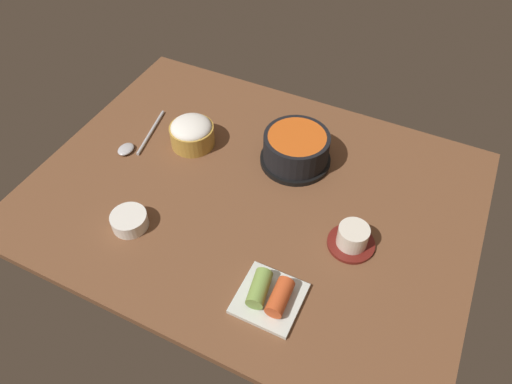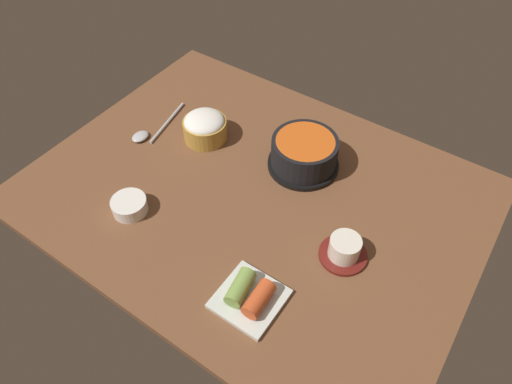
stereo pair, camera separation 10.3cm
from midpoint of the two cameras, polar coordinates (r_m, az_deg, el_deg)
The scene contains 7 objects.
dining_table at distance 107.55cm, azimuth -3.23°, elevation -0.49°, with size 100.00×76.00×2.00cm, color brown.
stone_pot at distance 110.70cm, azimuth 2.30°, elevation 5.19°, with size 17.12×17.12×8.09cm.
rice_bowl at distance 117.54cm, azimuth -10.39°, elevation 7.09°, with size 11.01×11.01×7.25cm.
tea_cup_with_saucer at distance 96.73cm, azimuth 8.79°, elevation -5.77°, with size 9.97×9.97×5.35cm.
kimchi_plate at distance 89.44cm, azimuth -1.70°, elevation -12.77°, with size 12.08×12.08×4.45cm.
side_bowl_near at distance 104.22cm, azimuth -18.04°, elevation -3.48°, with size 7.83×7.83×3.31cm.
spoon at distance 122.56cm, azimuth -17.04°, elevation 5.62°, with size 5.65×19.03×1.35cm.
Camera 1 is at (31.62, -63.16, 82.21)cm, focal length 32.59 mm.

